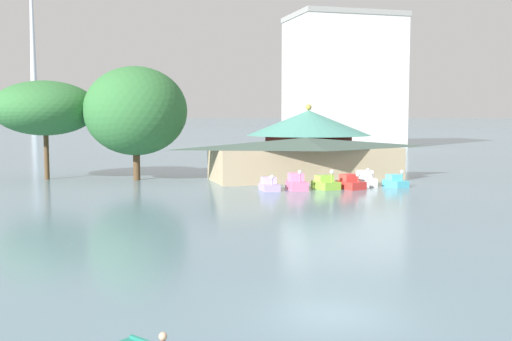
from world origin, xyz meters
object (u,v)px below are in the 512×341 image
Objects in this scene: boathouse at (305,158)px; pedal_boat_red at (350,183)px; shoreline_tree_mid at (136,111)px; pedal_boat_lavender at (269,185)px; background_building_block at (343,81)px; shoreline_tree_tall_left at (45,108)px; pedal_boat_white at (365,180)px; pedal_boat_lime at (326,183)px; pedal_boat_cyan at (395,182)px; green_roof_pavilion at (308,136)px; distant_broadcast_tower at (32,13)px; pedal_boat_pink at (297,183)px.

pedal_boat_red is at bearing -81.46° from boathouse.
boathouse is 1.77× the size of shoreline_tree_mid.
boathouse is at bearing 144.29° from pedal_boat_lavender.
shoreline_tree_tall_left is at bearing -136.81° from background_building_block.
pedal_boat_white is 0.10× the size of background_building_block.
boathouse reaches higher than pedal_boat_lime.
pedal_boat_white reaches higher than pedal_boat_cyan.
green_roof_pavilion is 1.24× the size of shoreline_tree_mid.
pedal_boat_white is 32.71m from shoreline_tree_tall_left.
pedal_boat_lavender is 17.03m from shoreline_tree_mid.
pedal_boat_red is 0.02× the size of distant_broadcast_tower.
pedal_boat_lime is 74.87m from background_building_block.
green_roof_pavilion is 58.56m from background_building_block.
background_building_block reaches higher than pedal_boat_lavender.
shoreline_tree_mid reaches higher than pedal_boat_cyan.
pedal_boat_white is 71.95m from background_building_block.
pedal_boat_lime is at bearing -114.63° from background_building_block.
background_building_block reaches higher than pedal_boat_cyan.
pedal_boat_lavender is 5.13m from pedal_boat_lime.
boathouse is 0.76× the size of background_building_block.
pedal_boat_white is 0.14× the size of boathouse.
pedal_boat_cyan is (6.94, 0.13, -0.05)m from pedal_boat_lime.
pedal_boat_white is at bearing -111.79° from background_building_block.
pedal_boat_lime is 0.25× the size of shoreline_tree_tall_left.
green_roof_pavilion reaches higher than pedal_boat_lime.
distant_broadcast_tower reaches higher than boathouse.
pedal_boat_red is at bearing 68.33° from pedal_boat_lime.
pedal_boat_red is 0.24× the size of shoreline_tree_mid.
pedal_boat_pink is 0.96× the size of pedal_boat_lime.
distant_broadcast_tower is (-51.55, 318.47, 60.49)m from green_roof_pavilion.
shoreline_tree_tall_left is at bearing -85.86° from distant_broadcast_tower.
pedal_boat_red is 0.10× the size of background_building_block.
shoreline_tree_tall_left is 0.91× the size of shoreline_tree_mid.
pedal_boat_red reaches higher than pedal_boat_lavender.
pedal_boat_red is (2.21, -0.40, 0.02)m from pedal_boat_lime.
pedal_boat_lime is at bearing 88.56° from pedal_boat_lavender.
pedal_boat_lime is at bearing 88.72° from pedal_boat_pink.
shoreline_tree_mid reaches higher than pedal_boat_lavender.
pedal_boat_red is 16.61m from green_roof_pavilion.
shoreline_tree_mid is (-22.48, 12.09, 6.51)m from pedal_boat_cyan.
pedal_boat_lavender is at bearing -82.78° from distant_broadcast_tower.
boathouse is at bearing -112.51° from green_roof_pavilion.
green_roof_pavilion is 328.24m from distant_broadcast_tower.
pedal_boat_pink reaches higher than pedal_boat_lavender.
distant_broadcast_tower is (-47.38, 334.15, 64.16)m from pedal_boat_lime.
shoreline_tree_tall_left is (-28.77, 14.06, 6.67)m from pedal_boat_white.
pedal_boat_lime is at bearing -81.93° from distant_broadcast_tower.
pedal_boat_red is 2.82m from pedal_boat_white.
pedal_boat_pink is 1.02× the size of pedal_boat_cyan.
background_building_block reaches higher than boathouse.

